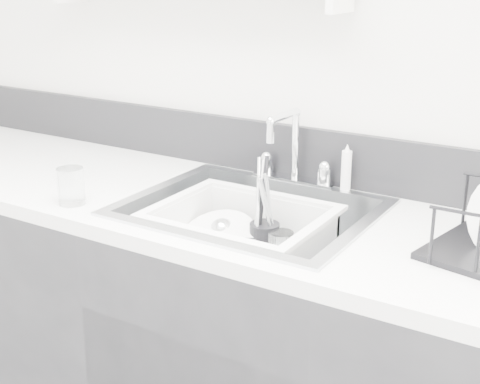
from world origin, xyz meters
The scene contains 12 objects.
counter_run centered at (0.00, 1.19, 0.46)m, with size 3.20×0.62×0.92m.
backsplash centered at (0.00, 1.49, 1.00)m, with size 3.20×0.02×0.16m, color black.
sink centered at (0.00, 1.19, 0.83)m, with size 0.64×0.52×0.20m, color silver, non-canonical shape.
faucet centered at (0.00, 1.44, 0.98)m, with size 0.26×0.18×0.23m.
side_sprayer centered at (0.16, 1.44, 0.99)m, with size 0.03×0.03×0.14m, color white.
wash_tub centered at (-0.01, 1.16, 0.84)m, with size 0.45×0.36×0.17m, color white, non-canonical shape.
plate_stack centered at (-0.08, 1.17, 0.79)m, with size 0.26×0.26×0.10m.
utensil_cup centered at (0.02, 1.23, 0.83)m, with size 0.08×0.08×0.27m.
ladle centered at (-0.04, 1.18, 0.81)m, with size 0.28×0.10×0.08m, color silver, non-canonical shape.
tumbler_in_tub centered at (0.08, 1.21, 0.82)m, with size 0.07×0.07×0.10m, color white.
tumbler_counter centered at (-0.42, 0.97, 0.97)m, with size 0.07×0.07×0.10m, color white.
bowl_small centered at (0.06, 1.13, 0.79)m, with size 0.12×0.12×0.04m, color white.
Camera 1 is at (0.85, -0.23, 1.53)m, focal length 50.00 mm.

